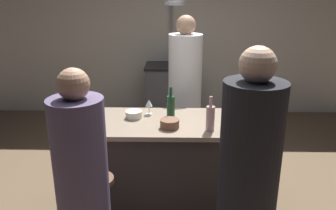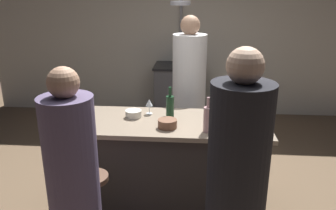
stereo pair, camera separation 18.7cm
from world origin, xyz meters
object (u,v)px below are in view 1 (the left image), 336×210
object	(u,v)px
wine_bottle_white	(265,119)
mixing_bowl_wooden	(170,124)
stove_range	(171,92)
wine_glass_near_left_guest	(236,110)
mixing_bowl_ceramic	(134,114)
pepper_mill	(233,120)
wine_glass_near_right_guest	(149,104)
wine_bottle_rose	(210,118)
wine_bottle_green	(171,107)
chef	(185,100)
guest_left	(84,198)
guest_right	(247,195)
wine_glass_by_chef	(72,116)

from	to	relation	value
wine_bottle_white	mixing_bowl_wooden	size ratio (longest dim) A/B	1.89
stove_range	wine_glass_near_left_guest	distance (m)	2.57
mixing_bowl_ceramic	pepper_mill	bearing A→B (deg)	-19.49
stove_range	wine_glass_near_right_guest	bearing A→B (deg)	-94.48
wine_bottle_rose	mixing_bowl_ceramic	world-z (taller)	wine_bottle_rose
stove_range	wine_bottle_green	xyz separation A→B (m)	(0.03, -2.40, 0.57)
chef	guest_left	world-z (taller)	chef
pepper_mill	wine_glass_near_right_guest	xyz separation A→B (m)	(-0.72, 0.40, 0.00)
guest_right	mixing_bowl_wooden	xyz separation A→B (m)	(-0.49, 0.85, 0.13)
mixing_bowl_wooden	wine_bottle_white	bearing A→B (deg)	-7.35
guest_left	pepper_mill	size ratio (longest dim) A/B	7.59
guest_right	pepper_mill	bearing A→B (deg)	87.91
wine_bottle_green	mixing_bowl_ceramic	size ratio (longest dim) A/B	2.05
stove_range	guest_left	size ratio (longest dim) A/B	0.56
wine_bottle_green	wine_bottle_rose	xyz separation A→B (m)	(0.33, -0.26, -0.00)
mixing_bowl_wooden	wine_glass_by_chef	bearing A→B (deg)	-178.31
pepper_mill	guest_left	bearing A→B (deg)	-145.34
stove_range	wine_bottle_rose	distance (m)	2.74
wine_bottle_white	wine_glass_near_left_guest	bearing A→B (deg)	124.57
guest_left	guest_right	bearing A→B (deg)	-2.53
wine_bottle_green	wine_glass_near_left_guest	distance (m)	0.58
pepper_mill	wine_bottle_white	size ratio (longest dim) A/B	0.69
mixing_bowl_wooden	mixing_bowl_ceramic	xyz separation A→B (m)	(-0.33, 0.23, -0.00)
chef	mixing_bowl_ceramic	distance (m)	0.95
wine_bottle_green	wine_glass_near_right_guest	bearing A→B (deg)	149.22
guest_left	wine_glass_near_left_guest	size ratio (longest dim) A/B	10.91
mixing_bowl_wooden	pepper_mill	bearing A→B (deg)	-8.01
wine_bottle_white	wine_glass_by_chef	distance (m)	1.60
wine_bottle_rose	mixing_bowl_ceramic	bearing A→B (deg)	157.01
wine_bottle_rose	wine_glass_by_chef	bearing A→B (deg)	178.47
wine_glass_by_chef	wine_bottle_white	bearing A→B (deg)	-2.71
chef	wine_bottle_green	bearing A→B (deg)	-100.30
pepper_mill	wine_bottle_rose	world-z (taller)	wine_bottle_rose
stove_range	mixing_bowl_wooden	size ratio (longest dim) A/B	5.49
guest_right	wine_glass_by_chef	xyz separation A→B (m)	(-1.31, 0.83, 0.20)
wine_glass_by_chef	wine_glass_near_right_guest	world-z (taller)	same
chef	wine_bottle_green	size ratio (longest dim) A/B	5.84
wine_bottle_green	guest_left	bearing A→B (deg)	-118.59
stove_range	wine_glass_near_left_guest	bearing A→B (deg)	-76.03
wine_bottle_green	wine_bottle_rose	distance (m)	0.42
wine_bottle_rose	pepper_mill	bearing A→B (deg)	-5.54
wine_bottle_green	wine_glass_near_left_guest	xyz separation A→B (m)	(0.58, -0.03, -0.01)
guest_left	wine_bottle_green	bearing A→B (deg)	61.41
stove_range	wine_bottle_rose	world-z (taller)	wine_bottle_rose
pepper_mill	wine_bottle_white	world-z (taller)	wine_bottle_white
wine_glass_by_chef	chef	bearing A→B (deg)	47.25
wine_glass_by_chef	mixing_bowl_wooden	distance (m)	0.83
guest_left	wine_glass_near_left_guest	distance (m)	1.52
wine_bottle_white	chef	bearing A→B (deg)	118.35
stove_range	wine_bottle_green	size ratio (longest dim) A/B	2.95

